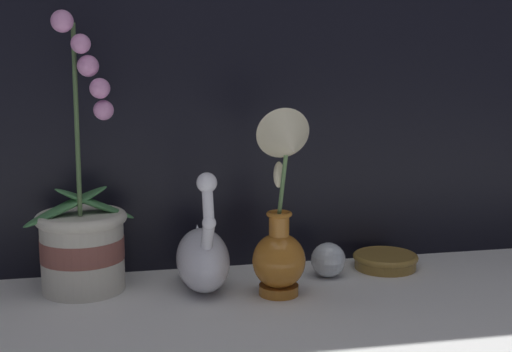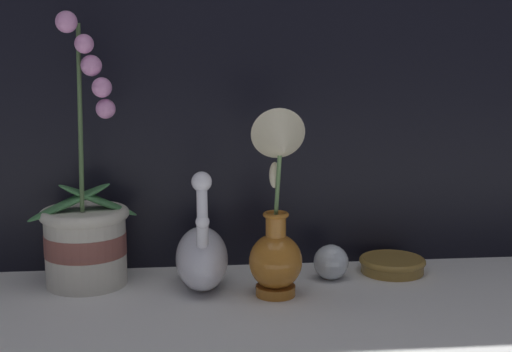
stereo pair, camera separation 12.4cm
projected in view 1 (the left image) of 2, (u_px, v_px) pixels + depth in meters
ground_plane at (263, 307)px, 1.16m from camera, size 2.80×2.80×0.00m
orchid_potted_plant at (82, 237)px, 1.23m from camera, size 0.20×0.16×0.48m
swan_figurine at (203, 256)px, 1.24m from camera, size 0.09×0.20×0.22m
blue_vase at (282, 218)px, 1.18m from camera, size 0.09×0.15×0.32m
glass_sphere at (328, 260)px, 1.32m from camera, size 0.06×0.06×0.06m
amber_dish at (385, 260)px, 1.37m from camera, size 0.13×0.13×0.03m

